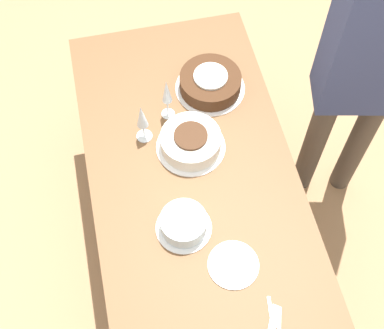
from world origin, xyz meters
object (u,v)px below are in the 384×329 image
object	(u,v)px
cake_center_white	(191,142)
person_cutting	(370,66)
wine_glass_near	(142,118)
cake_front_chocolate	(210,83)
cake_back_decorated	(184,224)
wine_glass_far	(167,93)

from	to	relation	value
cake_center_white	person_cutting	distance (m)	0.80
wine_glass_near	person_cutting	world-z (taller)	person_cutting
cake_center_white	wine_glass_near	distance (m)	0.23
cake_front_chocolate	wine_glass_near	size ratio (longest dim) A/B	1.49
cake_center_white	cake_front_chocolate	bearing A→B (deg)	-28.00
cake_front_chocolate	cake_back_decorated	world-z (taller)	cake_front_chocolate
cake_back_decorated	wine_glass_far	world-z (taller)	wine_glass_far
wine_glass_far	wine_glass_near	bearing A→B (deg)	127.10
cake_front_chocolate	person_cutting	size ratio (longest dim) A/B	0.19
wine_glass_far	cake_back_decorated	bearing A→B (deg)	175.21
cake_back_decorated	wine_glass_near	xyz separation A→B (m)	(0.46, 0.08, 0.10)
wine_glass_far	person_cutting	bearing A→B (deg)	-98.43
wine_glass_near	cake_front_chocolate	bearing A→B (deg)	-60.27
wine_glass_near	cake_center_white	bearing A→B (deg)	-117.55
wine_glass_far	person_cutting	distance (m)	0.85
cake_back_decorated	cake_front_chocolate	bearing A→B (deg)	-21.90
cake_front_chocolate	cake_center_white	bearing A→B (deg)	152.00
cake_center_white	cake_back_decorated	distance (m)	0.38
wine_glass_near	wine_glass_far	size ratio (longest dim) A/B	0.93
cake_front_chocolate	wine_glass_far	size ratio (longest dim) A/B	1.39
wine_glass_near	wine_glass_far	world-z (taller)	wine_glass_far
cake_back_decorated	wine_glass_far	distance (m)	0.57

